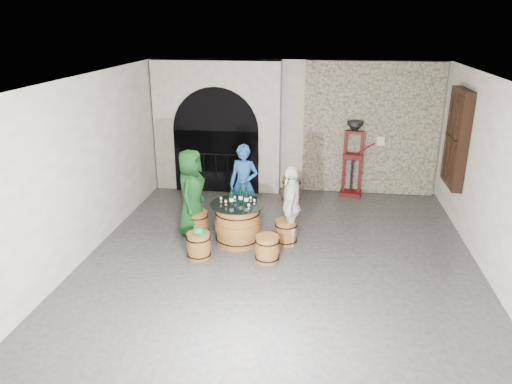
# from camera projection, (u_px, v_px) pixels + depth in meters

# --- Properties ---
(ground) EXTENTS (8.00, 8.00, 0.00)m
(ground) POSITION_uv_depth(u_px,v_px,m) (279.00, 261.00, 8.71)
(ground) COLOR #2E2E31
(ground) RESTS_ON ground
(wall_back) EXTENTS (8.00, 0.00, 8.00)m
(wall_back) POSITION_uv_depth(u_px,v_px,m) (296.00, 127.00, 11.89)
(wall_back) COLOR silver
(wall_back) RESTS_ON ground
(wall_front) EXTENTS (8.00, 0.00, 8.00)m
(wall_front) POSITION_uv_depth(u_px,v_px,m) (241.00, 309.00, 4.44)
(wall_front) COLOR silver
(wall_front) RESTS_ON ground
(wall_left) EXTENTS (0.00, 8.00, 8.00)m
(wall_left) POSITION_uv_depth(u_px,v_px,m) (85.00, 168.00, 8.62)
(wall_left) COLOR silver
(wall_left) RESTS_ON ground
(wall_right) EXTENTS (0.00, 8.00, 8.00)m
(wall_right) POSITION_uv_depth(u_px,v_px,m) (500.00, 186.00, 7.71)
(wall_right) COLOR silver
(wall_right) RESTS_ON ground
(ceiling) EXTENTS (8.00, 8.00, 0.00)m
(ceiling) POSITION_uv_depth(u_px,v_px,m) (283.00, 80.00, 7.62)
(ceiling) COLOR beige
(ceiling) RESTS_ON wall_back
(stone_facing_panel) EXTENTS (3.20, 0.12, 3.18)m
(stone_facing_panel) POSITION_uv_depth(u_px,v_px,m) (371.00, 129.00, 11.60)
(stone_facing_panel) COLOR #AAA288
(stone_facing_panel) RESTS_ON ground
(arched_opening) EXTENTS (3.10, 0.60, 3.19)m
(arched_opening) POSITION_uv_depth(u_px,v_px,m) (218.00, 127.00, 11.90)
(arched_opening) COLOR silver
(arched_opening) RESTS_ON ground
(shuttered_window) EXTENTS (0.23, 1.10, 2.00)m
(shuttered_window) POSITION_uv_depth(u_px,v_px,m) (456.00, 138.00, 9.89)
(shuttered_window) COLOR black
(shuttered_window) RESTS_ON wall_right
(barrel_table) EXTENTS (1.05, 1.05, 0.81)m
(barrel_table) POSITION_uv_depth(u_px,v_px,m) (238.00, 224.00, 9.28)
(barrel_table) COLOR #905C29
(barrel_table) RESTS_ON ground
(barrel_stool_left) EXTENTS (0.44, 0.44, 0.49)m
(barrel_stool_left) POSITION_uv_depth(u_px,v_px,m) (197.00, 223.00, 9.72)
(barrel_stool_left) COLOR #905C29
(barrel_stool_left) RESTS_ON ground
(barrel_stool_far) EXTENTS (0.44, 0.44, 0.49)m
(barrel_stool_far) POSITION_uv_depth(u_px,v_px,m) (243.00, 213.00, 10.20)
(barrel_stool_far) COLOR #905C29
(barrel_stool_far) RESTS_ON ground
(barrel_stool_right) EXTENTS (0.44, 0.44, 0.49)m
(barrel_stool_right) POSITION_uv_depth(u_px,v_px,m) (286.00, 232.00, 9.31)
(barrel_stool_right) COLOR #905C29
(barrel_stool_right) RESTS_ON ground
(barrel_stool_near_right) EXTENTS (0.44, 0.44, 0.49)m
(barrel_stool_near_right) POSITION_uv_depth(u_px,v_px,m) (267.00, 249.00, 8.63)
(barrel_stool_near_right) COLOR #905C29
(barrel_stool_near_right) RESTS_ON ground
(barrel_stool_near_left) EXTENTS (0.44, 0.44, 0.49)m
(barrel_stool_near_left) POSITION_uv_depth(u_px,v_px,m) (199.00, 246.00, 8.75)
(barrel_stool_near_left) COLOR #905C29
(barrel_stool_near_left) RESTS_ON ground
(green_cap) EXTENTS (0.24, 0.19, 0.10)m
(green_cap) POSITION_uv_depth(u_px,v_px,m) (198.00, 231.00, 8.65)
(green_cap) COLOR #0C8A4E
(green_cap) RESTS_ON barrel_stool_near_left
(person_green) EXTENTS (0.58, 0.87, 1.75)m
(person_green) POSITION_uv_depth(u_px,v_px,m) (191.00, 192.00, 9.55)
(person_green) COLOR #103C16
(person_green) RESTS_ON ground
(person_blue) EXTENTS (0.67, 0.50, 1.69)m
(person_blue) POSITION_uv_depth(u_px,v_px,m) (244.00, 184.00, 10.10)
(person_blue) COLOR #19478C
(person_blue) RESTS_ON ground
(person_white) EXTENTS (0.43, 0.94, 1.57)m
(person_white) POSITION_uv_depth(u_px,v_px,m) (291.00, 206.00, 9.12)
(person_white) COLOR silver
(person_white) RESTS_ON ground
(wine_bottle_left) EXTENTS (0.08, 0.08, 0.32)m
(wine_bottle_left) POSITION_uv_depth(u_px,v_px,m) (232.00, 198.00, 9.06)
(wine_bottle_left) COLOR black
(wine_bottle_left) RESTS_ON barrel_table
(wine_bottle_center) EXTENTS (0.08, 0.08, 0.32)m
(wine_bottle_center) POSITION_uv_depth(u_px,v_px,m) (246.00, 198.00, 9.08)
(wine_bottle_center) COLOR black
(wine_bottle_center) RESTS_ON barrel_table
(wine_bottle_right) EXTENTS (0.08, 0.08, 0.32)m
(wine_bottle_right) POSITION_uv_depth(u_px,v_px,m) (241.00, 196.00, 9.16)
(wine_bottle_right) COLOR black
(wine_bottle_right) RESTS_ON barrel_table
(tasting_glass_a) EXTENTS (0.05, 0.05, 0.10)m
(tasting_glass_a) POSITION_uv_depth(u_px,v_px,m) (226.00, 203.00, 9.07)
(tasting_glass_a) COLOR #A4661F
(tasting_glass_a) RESTS_ON barrel_table
(tasting_glass_b) EXTENTS (0.05, 0.05, 0.10)m
(tasting_glass_b) POSITION_uv_depth(u_px,v_px,m) (254.00, 202.00, 9.11)
(tasting_glass_b) COLOR #A4661F
(tasting_glass_b) RESTS_ON barrel_table
(tasting_glass_c) EXTENTS (0.05, 0.05, 0.10)m
(tasting_glass_c) POSITION_uv_depth(u_px,v_px,m) (235.00, 199.00, 9.27)
(tasting_glass_c) COLOR #A4661F
(tasting_glass_c) RESTS_ON barrel_table
(tasting_glass_d) EXTENTS (0.05, 0.05, 0.10)m
(tasting_glass_d) POSITION_uv_depth(u_px,v_px,m) (251.00, 199.00, 9.24)
(tasting_glass_d) COLOR #A4661F
(tasting_glass_d) RESTS_ON barrel_table
(tasting_glass_e) EXTENTS (0.05, 0.05, 0.10)m
(tasting_glass_e) POSITION_uv_depth(u_px,v_px,m) (249.00, 206.00, 8.89)
(tasting_glass_e) COLOR #A4661F
(tasting_glass_e) RESTS_ON barrel_table
(tasting_glass_f) EXTENTS (0.05, 0.05, 0.10)m
(tasting_glass_f) POSITION_uv_depth(u_px,v_px,m) (221.00, 200.00, 9.22)
(tasting_glass_f) COLOR #A4661F
(tasting_glass_f) RESTS_ON barrel_table
(side_barrel) EXTENTS (0.46, 0.46, 0.60)m
(side_barrel) POSITION_uv_depth(u_px,v_px,m) (291.00, 190.00, 11.41)
(side_barrel) COLOR #905C29
(side_barrel) RESTS_ON ground
(corking_press) EXTENTS (0.77, 0.48, 1.84)m
(corking_press) POSITION_uv_depth(u_px,v_px,m) (353.00, 153.00, 11.61)
(corking_press) COLOR #550E0E
(corking_press) RESTS_ON ground
(control_box) EXTENTS (0.18, 0.10, 0.22)m
(control_box) POSITION_uv_depth(u_px,v_px,m) (381.00, 141.00, 11.58)
(control_box) COLOR silver
(control_box) RESTS_ON wall_back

